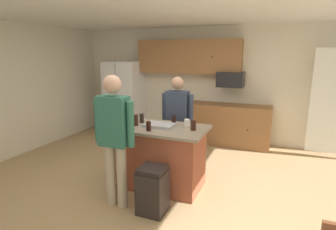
% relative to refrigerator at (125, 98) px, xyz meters
% --- Properties ---
extents(floor, '(7.04, 7.04, 0.00)m').
position_rel_refrigerator_xyz_m(floor, '(2.00, -2.38, -0.91)').
color(floor, tan).
rests_on(floor, ground).
extents(ceiling, '(7.04, 7.04, 0.00)m').
position_rel_refrigerator_xyz_m(ceiling, '(2.00, -2.38, 1.69)').
color(ceiling, white).
extents(back_wall, '(6.40, 0.10, 2.60)m').
position_rel_refrigerator_xyz_m(back_wall, '(2.00, 0.42, 0.39)').
color(back_wall, beige).
rests_on(back_wall, ground).
extents(side_wall_left, '(0.10, 5.60, 2.60)m').
position_rel_refrigerator_xyz_m(side_wall_left, '(-1.20, -2.38, 0.39)').
color(side_wall_left, beige).
rests_on(side_wall_left, ground).
extents(cabinet_run_upper, '(2.40, 0.38, 0.75)m').
position_rel_refrigerator_xyz_m(cabinet_run_upper, '(1.60, 0.22, 1.02)').
color(cabinet_run_upper, '#936038').
extents(cabinet_run_lower, '(1.80, 0.63, 0.90)m').
position_rel_refrigerator_xyz_m(cabinet_run_lower, '(2.60, 0.10, -0.46)').
color(cabinet_run_lower, '#936038').
rests_on(cabinet_run_lower, ground).
extents(refrigerator, '(0.85, 0.76, 1.81)m').
position_rel_refrigerator_xyz_m(refrigerator, '(0.00, 0.00, 0.00)').
color(refrigerator, white).
rests_on(refrigerator, ground).
extents(microwave_over_range, '(0.56, 0.40, 0.32)m').
position_rel_refrigerator_xyz_m(microwave_over_range, '(2.60, 0.12, 0.54)').
color(microwave_over_range, black).
extents(kitchen_island, '(1.38, 0.83, 0.93)m').
position_rel_refrigerator_xyz_m(kitchen_island, '(2.00, -2.29, -0.43)').
color(kitchen_island, '#9E4C33').
rests_on(kitchen_island, ground).
extents(person_guest_left, '(0.57, 0.23, 1.73)m').
position_rel_refrigerator_xyz_m(person_guest_left, '(1.69, -3.02, 0.10)').
color(person_guest_left, tan).
rests_on(person_guest_left, ground).
extents(person_guest_right, '(0.57, 0.22, 1.61)m').
position_rel_refrigerator_xyz_m(person_guest_right, '(1.99, -1.52, 0.02)').
color(person_guest_right, tan).
rests_on(person_guest_right, ground).
extents(glass_dark_ale, '(0.07, 0.07, 0.14)m').
position_rel_refrigerator_xyz_m(glass_dark_ale, '(1.64, -2.17, 0.10)').
color(glass_dark_ale, black).
rests_on(glass_dark_ale, kitchen_island).
extents(glass_pilsner, '(0.07, 0.07, 0.13)m').
position_rel_refrigerator_xyz_m(glass_pilsner, '(1.94, -2.54, 0.09)').
color(glass_pilsner, black).
rests_on(glass_pilsner, kitchen_island).
extents(glass_stout_tall, '(0.07, 0.07, 0.17)m').
position_rel_refrigerator_xyz_m(glass_stout_tall, '(1.63, -2.35, 0.11)').
color(glass_stout_tall, '#321A12').
rests_on(glass_stout_tall, kitchen_island).
extents(glass_short_whisky, '(0.08, 0.08, 0.14)m').
position_rel_refrigerator_xyz_m(glass_short_whisky, '(2.50, -2.27, 0.10)').
color(glass_short_whisky, black).
rests_on(glass_short_whisky, kitchen_island).
extents(mug_blue_stoneware, '(0.13, 0.09, 0.10)m').
position_rel_refrigerator_xyz_m(mug_blue_stoneware, '(1.49, -2.35, 0.08)').
color(mug_blue_stoneware, '#4C6B99').
rests_on(mug_blue_stoneware, kitchen_island).
extents(tumbler_amber, '(0.07, 0.07, 0.13)m').
position_rel_refrigerator_xyz_m(tumbler_amber, '(2.12, -2.03, 0.09)').
color(tumbler_amber, black).
rests_on(tumbler_amber, kitchen_island).
extents(mug_ceramic_white, '(0.12, 0.08, 0.11)m').
position_rel_refrigerator_xyz_m(mug_ceramic_white, '(2.36, -2.12, 0.08)').
color(mug_ceramic_white, white).
rests_on(mug_ceramic_white, kitchen_island).
extents(serving_tray, '(0.44, 0.30, 0.04)m').
position_rel_refrigerator_xyz_m(serving_tray, '(1.98, -2.27, 0.05)').
color(serving_tray, '#B7B7BC').
rests_on(serving_tray, kitchen_island).
extents(trash_bin, '(0.34, 0.34, 0.61)m').
position_rel_refrigerator_xyz_m(trash_bin, '(2.20, -2.98, -0.60)').
color(trash_bin, black).
rests_on(trash_bin, ground).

